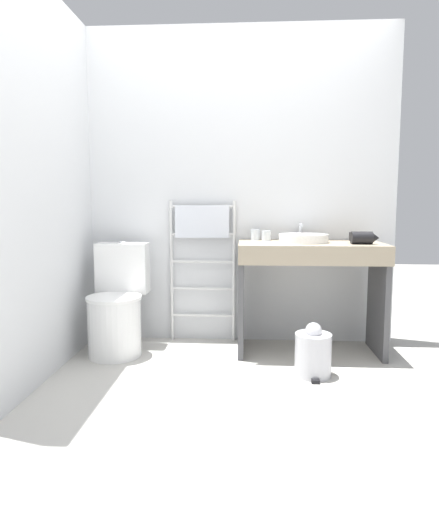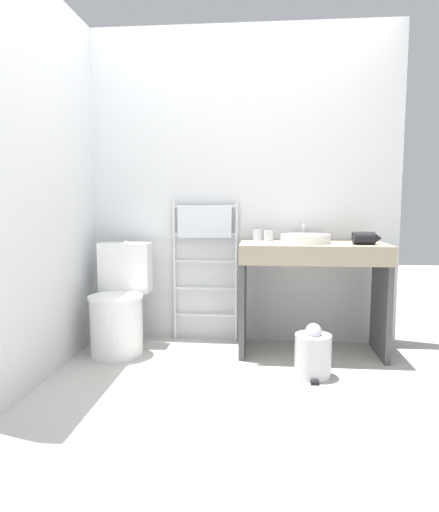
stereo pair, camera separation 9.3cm
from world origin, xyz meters
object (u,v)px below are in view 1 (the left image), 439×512
(hair_dryer, at_px, (363,238))
(toilet, at_px, (117,308))
(towel_radiator, at_px, (202,239))
(cup_near_wall, at_px, (255,235))
(trash_bin, at_px, (313,353))
(sink_basin, at_px, (303,238))
(cup_near_edge, at_px, (266,236))

(hair_dryer, bearing_deg, toilet, -179.54)
(towel_radiator, distance_m, cup_near_wall, 0.42)
(toilet, bearing_deg, hair_dryer, 0.46)
(toilet, relative_size, towel_radiator, 0.72)
(toilet, relative_size, hair_dryer, 4.21)
(toilet, relative_size, trash_bin, 2.33)
(cup_near_wall, bearing_deg, toilet, -163.43)
(sink_basin, bearing_deg, cup_near_wall, 153.11)
(towel_radiator, distance_m, cup_near_edge, 0.51)
(towel_radiator, xyz_separation_m, trash_bin, (0.79, -0.71, -0.68))
(towel_radiator, bearing_deg, hair_dryer, -15.34)
(sink_basin, height_order, hair_dryer, hair_dryer)
(sink_basin, distance_m, cup_near_edge, 0.29)
(sink_basin, height_order, cup_near_wall, cup_near_wall)
(trash_bin, bearing_deg, cup_near_edge, 114.94)
(trash_bin, bearing_deg, cup_near_wall, 118.32)
(towel_radiator, relative_size, hair_dryer, 5.82)
(towel_radiator, distance_m, sink_basin, 0.80)
(cup_near_edge, bearing_deg, towel_radiator, 168.71)
(towel_radiator, relative_size, trash_bin, 3.22)
(sink_basin, distance_m, hair_dryer, 0.42)
(toilet, bearing_deg, cup_near_edge, 12.02)
(toilet, bearing_deg, sink_basin, 5.26)
(hair_dryer, bearing_deg, trash_bin, -134.66)
(hair_dryer, bearing_deg, cup_near_wall, 158.91)
(towel_radiator, distance_m, trash_bin, 1.26)
(cup_near_wall, height_order, trash_bin, cup_near_wall)
(cup_near_edge, height_order, hair_dryer, hair_dryer)
(toilet, distance_m, cup_near_edge, 1.25)
(cup_near_edge, xyz_separation_m, trash_bin, (0.28, -0.61, -0.71))
(toilet, height_order, trash_bin, toilet)
(toilet, relative_size, cup_near_wall, 9.79)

